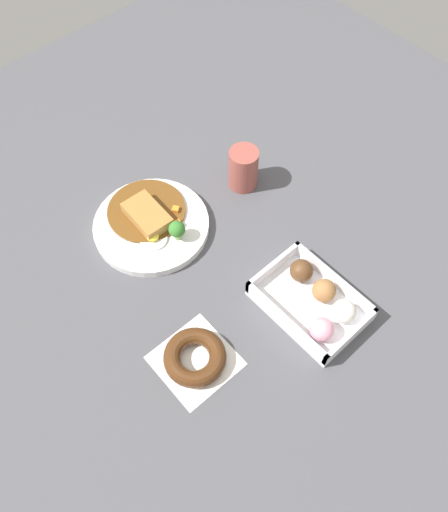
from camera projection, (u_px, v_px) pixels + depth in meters
The scene contains 5 objects.
ground_plane at pixel (231, 245), 1.06m from camera, with size 1.60×1.60×0.00m, color #4C4C51.
curry_plate at pixel (151, 223), 1.07m from camera, with size 0.24×0.24×0.06m.
donut_box at pixel (315, 302), 0.97m from camera, with size 0.20×0.14×0.06m.
chocolate_ring_donut at pixel (195, 357), 0.92m from camera, with size 0.13×0.13×0.03m.
coffee_mug at pixel (243, 168), 1.11m from camera, with size 0.06×0.06×0.09m, color #9E4C42.
Camera 1 is at (-0.42, 0.40, 0.89)m, focal length 36.97 mm.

